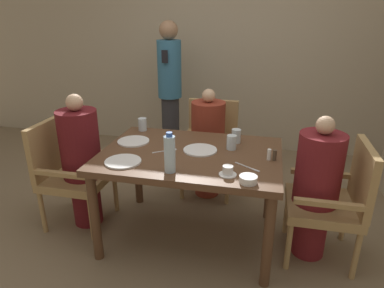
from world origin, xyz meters
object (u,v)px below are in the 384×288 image
(water_bottle, at_px, (170,154))
(bowl_small, at_px, (248,179))
(glass_tall_far, at_px, (236,136))
(glass_tall_mid, at_px, (142,124))
(diner_in_left_chair, at_px, (82,160))
(glass_tall_near, at_px, (232,142))
(chair_left_side, at_px, (68,169))
(chair_far_side, at_px, (210,143))
(chair_right_side, at_px, (336,198))
(plate_main_right, at_px, (123,161))
(standing_host, at_px, (170,88))
(diner_in_far_chair, at_px, (208,142))
(plate_dessert_center, at_px, (133,141))
(plate_main_left, at_px, (200,150))
(diner_in_right_chair, at_px, (316,187))
(teacup_with_saucer, at_px, (228,171))

(water_bottle, bearing_deg, bowl_small, -4.87)
(glass_tall_far, bearing_deg, glass_tall_mid, 172.01)
(diner_in_left_chair, relative_size, glass_tall_near, 10.24)
(chair_left_side, relative_size, chair_far_side, 1.00)
(chair_right_side, xyz_separation_m, plate_main_right, (-1.49, -0.28, 0.26))
(chair_left_side, height_order, diner_in_left_chair, diner_in_left_chair)
(chair_far_side, bearing_deg, standing_host, 131.77)
(diner_in_left_chair, xyz_separation_m, diner_in_far_chair, (0.93, 0.73, -0.04))
(plate_dessert_center, relative_size, glass_tall_mid, 2.30)
(glass_tall_mid, relative_size, glass_tall_far, 1.00)
(chair_far_side, height_order, plate_main_left, chair_far_side)
(chair_left_side, height_order, diner_in_right_chair, diner_in_right_chair)
(glass_tall_near, bearing_deg, glass_tall_mid, 162.00)
(glass_tall_far, bearing_deg, plate_dessert_center, -167.95)
(chair_far_side, distance_m, chair_right_side, 1.38)
(bowl_small, height_order, water_bottle, water_bottle)
(standing_host, bearing_deg, glass_tall_mid, -85.69)
(plate_dessert_center, relative_size, glass_tall_far, 2.30)
(plate_main_right, distance_m, bowl_small, 0.89)
(water_bottle, bearing_deg, plate_main_right, 169.35)
(plate_main_left, height_order, water_bottle, water_bottle)
(standing_host, distance_m, plate_main_left, 1.67)
(glass_tall_mid, bearing_deg, chair_left_side, -142.83)
(plate_main_left, distance_m, glass_tall_mid, 0.70)
(plate_main_right, bearing_deg, glass_tall_far, 37.64)
(glass_tall_mid, distance_m, glass_tall_far, 0.85)
(glass_tall_near, bearing_deg, plate_dessert_center, -178.24)
(chair_right_side, height_order, standing_host, standing_host)
(chair_right_side, bearing_deg, diner_in_far_chair, 145.48)
(plate_main_right, distance_m, water_bottle, 0.39)
(glass_tall_mid, bearing_deg, diner_in_left_chair, -134.14)
(plate_main_right, bearing_deg, plate_main_left, 34.11)
(chair_far_side, bearing_deg, teacup_with_saucer, -74.88)
(plate_dessert_center, bearing_deg, chair_right_side, -4.06)
(diner_in_far_chair, xyz_separation_m, plate_main_right, (-0.42, -1.01, 0.20))
(chair_left_side, bearing_deg, water_bottle, -19.13)
(diner_in_left_chair, xyz_separation_m, plate_main_left, (0.99, 0.05, 0.16))
(diner_in_left_chair, xyz_separation_m, glass_tall_near, (1.22, 0.14, 0.21))
(chair_left_side, height_order, glass_tall_mid, chair_left_side)
(bowl_small, bearing_deg, diner_in_left_chair, 164.12)
(bowl_small, bearing_deg, chair_right_side, 32.98)
(bowl_small, relative_size, glass_tall_near, 1.01)
(chair_right_side, distance_m, glass_tall_near, 0.84)
(bowl_small, bearing_deg, plate_dessert_center, 152.32)
(standing_host, bearing_deg, chair_far_side, -48.23)
(chair_left_side, relative_size, plate_main_left, 3.52)
(glass_tall_near, bearing_deg, teacup_with_saucer, -86.09)
(chair_left_side, xyz_separation_m, plate_main_right, (0.64, -0.28, 0.26))
(glass_tall_near, bearing_deg, chair_far_side, 111.51)
(chair_far_side, distance_m, bowl_small, 1.38)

